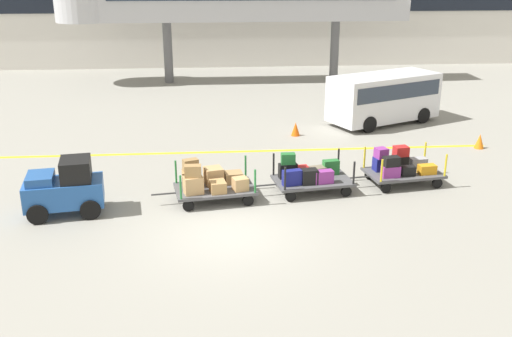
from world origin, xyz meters
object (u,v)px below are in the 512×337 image
Objects in this scene: baggage_cart_tail at (401,167)px; safety_cone_far at (480,141)px; baggage_cart_lead at (211,182)px; baggage_cart_middle at (309,176)px; baggage_tug at (65,188)px; shuttle_van at (384,95)px; safety_cone_near at (296,129)px.

safety_cone_far is (4.12, 3.36, -0.27)m from baggage_cart_tail.
baggage_cart_lead is 5.59× the size of safety_cone_far.
baggage_cart_middle reaches higher than baggage_cart_tail.
shuttle_van reaches higher than baggage_tug.
baggage_cart_lead is at bearing -132.61° from shuttle_van.
baggage_tug is 0.43× the size of shuttle_van.
baggage_cart_lead is 6.03m from baggage_cart_tail.
safety_cone_far is at bearing 22.91° from baggage_cart_lead.
baggage_cart_middle is at bearing -120.38° from shuttle_van.
baggage_tug is at bearing -160.87° from safety_cone_far.
baggage_tug reaches higher than baggage_cart_tail.
safety_cone_far is (7.11, 3.82, -0.24)m from baggage_cart_middle.
baggage_tug is at bearing -171.28° from baggage_cart_tail.
baggage_cart_middle is at bearing 8.69° from baggage_tug.
baggage_cart_tail is 6.13m from safety_cone_near.
baggage_cart_middle is at bearing -151.75° from safety_cone_far.
baggage_tug reaches higher than safety_cone_near.
safety_cone_near is at bearing -157.80° from shuttle_van.
baggage_tug is 4.07× the size of safety_cone_far.
baggage_cart_tail is at bearing 8.72° from baggage_tug.
baggage_cart_middle is 5.59× the size of safety_cone_near.
shuttle_van is 4.76m from safety_cone_far.
safety_cone_near is at bearing 43.68° from baggage_tug.
shuttle_van reaches higher than baggage_cart_middle.
baggage_cart_middle is at bearing -171.21° from baggage_cart_tail.
safety_cone_far is at bearing 28.25° from baggage_cart_middle.
baggage_cart_lead reaches higher than safety_cone_far.
safety_cone_far is (10.08, 4.26, -0.29)m from baggage_cart_lead.
baggage_tug is 10.08m from baggage_cart_tail.
baggage_cart_lead is 11.07m from shuttle_van.
baggage_cart_lead is 1.00× the size of baggage_cart_tail.
baggage_cart_middle reaches higher than safety_cone_near.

